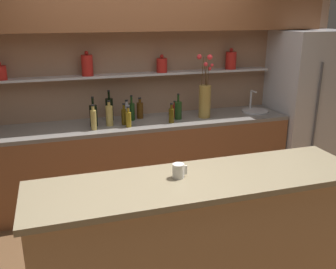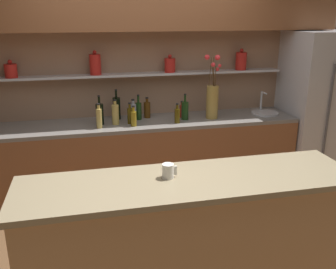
{
  "view_description": "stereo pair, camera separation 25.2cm",
  "coord_description": "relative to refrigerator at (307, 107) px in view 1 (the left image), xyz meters",
  "views": [
    {
      "loc": [
        -0.89,
        -2.64,
        2.06
      ],
      "look_at": [
        0.06,
        0.35,
        1.04
      ],
      "focal_mm": 40.0,
      "sensor_mm": 36.0,
      "label": 1
    },
    {
      "loc": [
        -0.64,
        -2.71,
        2.06
      ],
      "look_at": [
        0.06,
        0.35,
        1.04
      ],
      "focal_mm": 40.0,
      "sensor_mm": 36.0,
      "label": 2
    }
  ],
  "objects": [
    {
      "name": "ground_plane",
      "position": [
        -2.16,
        -1.2,
        -0.94
      ],
      "size": [
        12.0,
        12.0,
        0.0
      ],
      "primitive_type": "plane",
      "color": "brown"
    },
    {
      "name": "flower_vase",
      "position": [
        -1.4,
        -0.0,
        0.21
      ],
      "size": [
        0.17,
        0.14,
        0.71
      ],
      "color": "olive",
      "rests_on": "back_counter_unit"
    },
    {
      "name": "island_counter",
      "position": [
        -2.16,
        -1.74,
        -0.42
      ],
      "size": [
        2.28,
        0.61,
        1.02
      ],
      "color": "tan",
      "rests_on": "ground_plane"
    },
    {
      "name": "bottle_oil_4",
      "position": [
        -2.31,
        -0.12,
        0.07
      ],
      "size": [
        0.06,
        0.06,
        0.22
      ],
      "color": "olive",
      "rests_on": "back_counter_unit"
    },
    {
      "name": "bottle_spirit_2",
      "position": [
        -2.29,
        0.07,
        0.09
      ],
      "size": [
        0.07,
        0.07,
        0.25
      ],
      "color": "gray",
      "rests_on": "back_counter_unit"
    },
    {
      "name": "refrigerator",
      "position": [
        0.0,
        0.0,
        0.0
      ],
      "size": [
        0.87,
        0.73,
        1.87
      ],
      "color": "#B7B7BC",
      "rests_on": "ground_plane"
    },
    {
      "name": "bottle_spirit_1",
      "position": [
        -2.12,
        0.18,
        0.08
      ],
      "size": [
        0.07,
        0.07,
        0.24
      ],
      "color": "#4C2D0C",
      "rests_on": "back_counter_unit"
    },
    {
      "name": "bottle_wine_11",
      "position": [
        -2.66,
        0.02,
        0.1
      ],
      "size": [
        0.08,
        0.08,
        0.32
      ],
      "color": "black",
      "rests_on": "back_counter_unit"
    },
    {
      "name": "bottle_spirit_6",
      "position": [
        -2.67,
        -0.11,
        0.1
      ],
      "size": [
        0.06,
        0.06,
        0.26
      ],
      "color": "tan",
      "rests_on": "back_counter_unit"
    },
    {
      "name": "back_counter_unit",
      "position": [
        -2.25,
        0.04,
        -0.48
      ],
      "size": [
        3.59,
        0.62,
        0.92
      ],
      "color": "brown",
      "rests_on": "ground_plane"
    },
    {
      "name": "sink_fixture",
      "position": [
        -0.72,
        0.05,
        0.01
      ],
      "size": [
        0.32,
        0.32,
        0.25
      ],
      "color": "#B7B7BC",
      "rests_on": "back_counter_unit"
    },
    {
      "name": "bottle_wine_7",
      "position": [
        -2.22,
        0.13,
        0.09
      ],
      "size": [
        0.07,
        0.07,
        0.28
      ],
      "color": "#193814",
      "rests_on": "back_counter_unit"
    },
    {
      "name": "coffee_mug",
      "position": [
        -2.3,
        -1.69,
        0.13
      ],
      "size": [
        0.1,
        0.08,
        0.1
      ],
      "color": "silver",
      "rests_on": "island_counter"
    },
    {
      "name": "bottle_oil_3",
      "position": [
        -1.84,
        -0.11,
        0.07
      ],
      "size": [
        0.06,
        0.06,
        0.22
      ],
      "color": "#47380A",
      "rests_on": "back_counter_unit"
    },
    {
      "name": "bottle_spirit_9",
      "position": [
        -2.49,
        -0.01,
        0.1
      ],
      "size": [
        0.08,
        0.08,
        0.27
      ],
      "color": "tan",
      "rests_on": "back_counter_unit"
    },
    {
      "name": "bottle_wine_0",
      "position": [
        -2.46,
        0.2,
        0.11
      ],
      "size": [
        0.08,
        0.08,
        0.34
      ],
      "color": "black",
      "rests_on": "back_counter_unit"
    },
    {
      "name": "bottle_oil_10",
      "position": [
        -2.34,
        -0.02,
        0.08
      ],
      "size": [
        0.06,
        0.06,
        0.23
      ],
      "color": "#47380A",
      "rests_on": "back_counter_unit"
    },
    {
      "name": "bottle_wine_5",
      "position": [
        -1.72,
        0.01,
        0.09
      ],
      "size": [
        0.08,
        0.08,
        0.29
      ],
      "color": "#193814",
      "rests_on": "back_counter_unit"
    },
    {
      "name": "bottle_sauce_8",
      "position": [
        -1.73,
        0.1,
        0.07
      ],
      "size": [
        0.06,
        0.06,
        0.19
      ],
      "color": "maroon",
      "rests_on": "back_counter_unit"
    },
    {
      "name": "back_wall_unit",
      "position": [
        -2.16,
        0.33,
        0.61
      ],
      "size": [
        5.2,
        0.44,
        2.6
      ],
      "color": "#937056",
      "rests_on": "ground_plane"
    }
  ]
}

